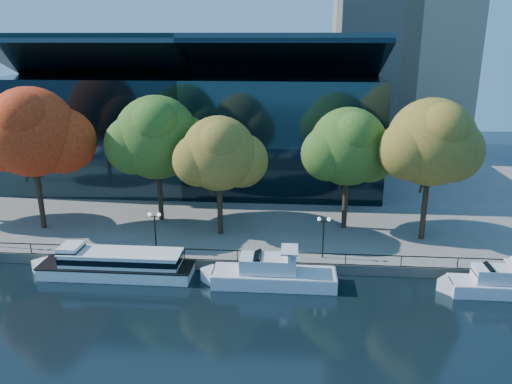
# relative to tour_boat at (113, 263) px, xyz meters

# --- Properties ---
(ground) EXTENTS (160.00, 160.00, 0.00)m
(ground) POSITION_rel_tour_boat_xyz_m (6.20, -1.18, -1.23)
(ground) COLOR black
(ground) RESTS_ON ground
(promenade) EXTENTS (90.00, 67.08, 1.00)m
(promenade) POSITION_rel_tour_boat_xyz_m (6.20, 35.19, -0.73)
(promenade) COLOR slate
(promenade) RESTS_ON ground
(railing) EXTENTS (88.20, 0.08, 0.99)m
(railing) POSITION_rel_tour_boat_xyz_m (6.20, 2.07, 0.70)
(railing) COLOR black
(railing) RESTS_ON promenade
(convention_building) EXTENTS (50.00, 24.57, 21.43)m
(convention_building) POSITION_rel_tour_boat_xyz_m (2.20, 30.60, 7.27)
(convention_building) COLOR black
(convention_building) RESTS_ON ground
(tour_boat) EXTENTS (15.29, 3.41, 2.90)m
(tour_boat) POSITION_rel_tour_boat_xyz_m (0.00, 0.00, 0.00)
(tour_boat) COLOR white
(tour_boat) RESTS_ON ground
(cruiser_near) EXTENTS (12.04, 3.10, 3.49)m
(cruiser_near) POSITION_rel_tour_boat_xyz_m (14.29, -0.63, -0.15)
(cruiser_near) COLOR silver
(cruiser_near) RESTS_ON ground
(cruiser_far) EXTENTS (9.43, 2.61, 3.08)m
(cruiser_far) POSITION_rel_tour_boat_xyz_m (33.59, -0.71, -0.26)
(cruiser_far) COLOR silver
(cruiser_far) RESTS_ON ground
(tree_1) EXTENTS (11.62, 9.53, 15.22)m
(tree_1) POSITION_rel_tour_boat_xyz_m (-10.67, 8.62, 10.13)
(tree_1) COLOR black
(tree_1) RESTS_ON promenade
(tree_2) EXTENTS (11.41, 9.35, 14.07)m
(tree_2) POSITION_rel_tour_boat_xyz_m (1.49, 12.16, 9.08)
(tree_2) COLOR black
(tree_2) RESTS_ON promenade
(tree_3) EXTENTS (9.53, 7.82, 12.49)m
(tree_3) POSITION_rel_tour_boat_xyz_m (8.81, 8.52, 8.28)
(tree_3) COLOR black
(tree_3) RESTS_ON promenade
(tree_4) EXTENTS (10.24, 8.39, 13.11)m
(tree_4) POSITION_rel_tour_boat_xyz_m (22.02, 11.33, 8.61)
(tree_4) COLOR black
(tree_4) RESTS_ON promenade
(tree_5) EXTENTS (10.76, 8.82, 14.45)m
(tree_5) POSITION_rel_tour_boat_xyz_m (29.74, 8.72, 9.72)
(tree_5) COLOR black
(tree_5) RESTS_ON promenade
(lamp_1) EXTENTS (1.26, 0.36, 4.03)m
(lamp_1) POSITION_rel_tour_boat_xyz_m (3.16, 3.32, 2.75)
(lamp_1) COLOR black
(lamp_1) RESTS_ON promenade
(lamp_2) EXTENTS (1.26, 0.36, 4.03)m
(lamp_2) POSITION_rel_tour_boat_xyz_m (19.15, 3.32, 2.75)
(lamp_2) COLOR black
(lamp_2) RESTS_ON promenade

